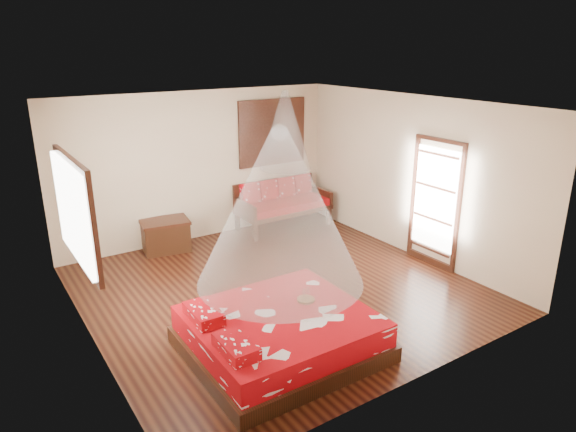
% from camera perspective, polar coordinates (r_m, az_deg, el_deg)
% --- Properties ---
extents(room, '(5.54, 5.54, 2.84)m').
position_cam_1_polar(room, '(7.49, -1.13, 1.54)').
color(room, black).
rests_on(room, ground).
extents(bed, '(2.18, 1.98, 0.64)m').
position_cam_1_polar(bed, '(6.40, -0.99, -12.92)').
color(bed, black).
rests_on(bed, floor).
extents(daybed, '(1.89, 0.84, 0.97)m').
position_cam_1_polar(daybed, '(10.49, -0.72, 1.59)').
color(daybed, black).
rests_on(daybed, floor).
extents(storage_chest, '(0.93, 0.74, 0.58)m').
position_cam_1_polar(storage_chest, '(9.59, -13.45, -2.08)').
color(storage_chest, black).
rests_on(storage_chest, floor).
extents(shutter_panel, '(1.52, 0.06, 1.32)m').
position_cam_1_polar(shutter_panel, '(10.45, -1.75, 9.28)').
color(shutter_panel, black).
rests_on(shutter_panel, wall_back).
extents(window_left, '(0.10, 1.74, 1.34)m').
position_cam_1_polar(window_left, '(6.62, -22.33, 0.51)').
color(window_left, black).
rests_on(window_left, wall_left).
extents(glazed_door, '(0.08, 1.02, 2.16)m').
position_cam_1_polar(glazed_door, '(8.88, 16.00, 1.35)').
color(glazed_door, black).
rests_on(glazed_door, floor).
extents(wine_tray, '(0.23, 0.23, 0.19)m').
position_cam_1_polar(wine_tray, '(6.58, 2.00, -9.01)').
color(wine_tray, brown).
rests_on(wine_tray, bed).
extents(mosquito_net_main, '(1.94, 1.94, 1.80)m').
position_cam_1_polar(mosquito_net_main, '(5.74, -0.91, 0.86)').
color(mosquito_net_main, white).
rests_on(mosquito_net_main, ceiling).
extents(mosquito_net_daybed, '(1.01, 1.01, 1.50)m').
position_cam_1_polar(mosquito_net_daybed, '(10.04, -0.33, 9.48)').
color(mosquito_net_daybed, white).
rests_on(mosquito_net_daybed, ceiling).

